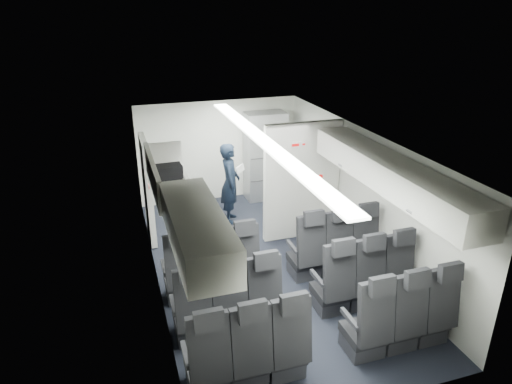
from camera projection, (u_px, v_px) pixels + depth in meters
cabin_shell at (264, 203)px, 7.06m from camera, size 3.41×6.01×2.16m
seat_row_front at (275, 260)px, 6.87m from camera, size 3.33×0.56×1.24m
seat_row_mid at (298, 294)px, 6.07m from camera, size 3.33×0.56×1.24m
seat_row_rear at (328, 337)px, 5.28m from camera, size 3.33×0.56×1.24m
overhead_bin_left_rear at (197, 230)px, 4.62m from camera, size 0.53×1.80×0.40m
overhead_bin_left_front_open at (170, 182)px, 6.20m from camera, size 0.64×1.70×0.72m
overhead_bin_right_rear at (430, 197)px, 5.41m from camera, size 0.53×1.80×0.40m
overhead_bin_right_front at (356, 154)px, 6.95m from camera, size 0.53×1.70×0.40m
bulkhead_partition at (302, 181)px, 8.06m from camera, size 1.40×0.15×2.13m
galley_unit at (265, 156)px, 9.79m from camera, size 0.85×0.52×1.90m
boarding_door at (148, 189)px, 8.03m from camera, size 0.12×1.27×1.86m
flight_attendant at (230, 183)px, 8.76m from camera, size 0.50×0.65×1.58m
carry_on_bag at (169, 172)px, 6.39m from camera, size 0.37×0.26×0.21m
papers at (240, 169)px, 8.66m from camera, size 0.18×0.11×0.14m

